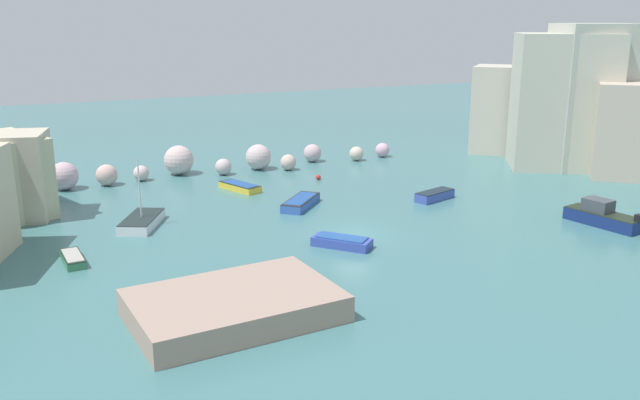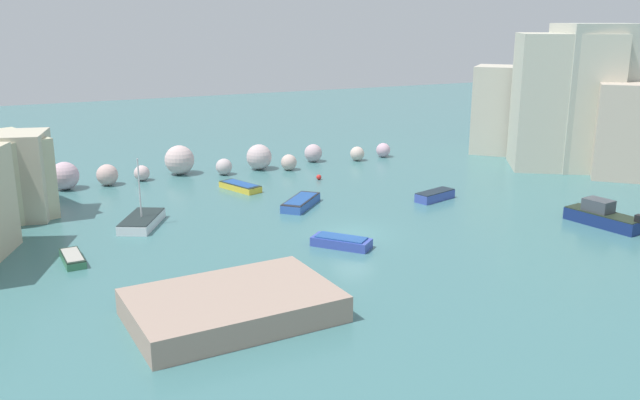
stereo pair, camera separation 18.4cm
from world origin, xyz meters
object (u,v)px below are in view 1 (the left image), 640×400
channel_buoy (318,177)px  moored_boat_3 (602,216)px  moored_boat_0 (435,195)px  moored_boat_4 (240,186)px  stone_dock (234,305)px  moored_boat_5 (73,258)px  moored_boat_6 (342,242)px  moored_boat_2 (142,221)px  moored_boat_1 (301,202)px

channel_buoy → moored_boat_3: moored_boat_3 is taller
moored_boat_0 → moored_boat_4: (-12.35, 9.32, -0.06)m
stone_dock → moored_boat_3: moored_boat_3 is taller
moored_boat_0 → channel_buoy: bearing=101.4°
moored_boat_4 → moored_boat_5: size_ratio=1.34×
channel_buoy → moored_boat_4: (-7.21, -0.44, 0.07)m
moored_boat_0 → moored_boat_5: (-26.35, -2.32, -0.10)m
moored_boat_0 → moored_boat_6: (-11.37, -6.53, -0.04)m
channel_buoy → moored_boat_3: 23.00m
moored_boat_0 → moored_boat_6: bearing=-166.5°
moored_boat_2 → moored_boat_5: moored_boat_2 is taller
channel_buoy → moored_boat_4: 7.23m
moored_boat_4 → moored_boat_6: moored_boat_6 is taller
moored_boat_1 → moored_boat_6: 9.32m
stone_dock → moored_boat_1: 19.06m
moored_boat_0 → moored_boat_4: 15.47m
stone_dock → moored_boat_2: size_ratio=1.90×
moored_boat_2 → moored_boat_4: bearing=153.4°
moored_boat_3 → moored_boat_5: moored_boat_3 is taller
moored_boat_2 → moored_boat_4: moored_boat_2 is taller
moored_boat_4 → moored_boat_5: moored_boat_4 is taller
moored_boat_5 → channel_buoy: bearing=-63.3°
channel_buoy → moored_boat_4: moored_boat_4 is taller
channel_buoy → stone_dock: bearing=-123.7°
moored_boat_4 → moored_boat_5: (-14.00, -11.64, -0.04)m
moored_boat_1 → moored_boat_2: size_ratio=0.86×
channel_buoy → moored_boat_6: (-6.23, -16.29, 0.09)m
moored_boat_5 → moored_boat_3: bearing=-106.5°
moored_boat_3 → moored_boat_4: 27.01m
moored_boat_3 → moored_boat_4: (-18.72, 19.47, -0.33)m
channel_buoy → moored_boat_1: bearing=-124.3°
moored_boat_0 → moored_boat_2: bearing=155.9°
moored_boat_1 → moored_boat_5: size_ratio=1.38×
moored_boat_3 → moored_boat_2: bearing=55.4°
moored_boat_3 → moored_boat_0: bearing=22.7°
channel_buoy → moored_boat_3: size_ratio=0.08×
moored_boat_2 → moored_boat_4: 11.10m
moored_boat_0 → moored_boat_3: bearing=-74.3°
moored_boat_1 → moored_boat_4: (-2.39, 6.64, -0.05)m
moored_boat_0 → moored_boat_4: size_ratio=0.87×
stone_dock → moored_boat_0: 24.36m
moored_boat_0 → moored_boat_1: size_ratio=0.85×
moored_boat_6 → moored_boat_0: bearing=79.7°
moored_boat_0 → moored_boat_2: size_ratio=0.73×
moored_boat_2 → moored_boat_4: (9.07, 6.39, -0.06)m
moored_boat_1 → moored_boat_6: size_ratio=1.16×
moored_boat_2 → moored_boat_1: bearing=117.0°
moored_boat_0 → moored_boat_1: bearing=148.6°
stone_dock → moored_boat_2: bearing=93.4°
channel_buoy → moored_boat_4: size_ratio=0.11×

